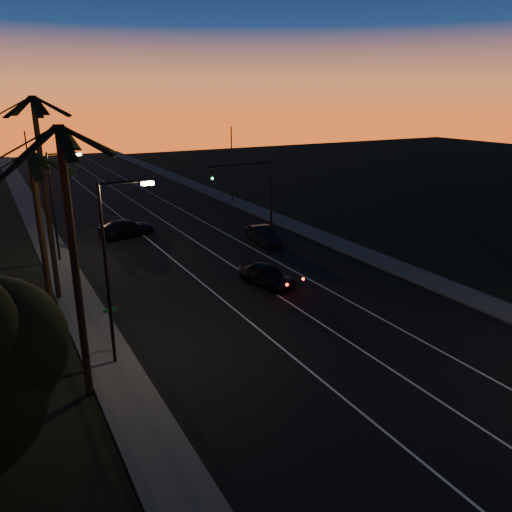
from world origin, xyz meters
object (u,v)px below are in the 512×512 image
lead_car (267,275)px  right_car (263,235)px  cross_car (127,228)px  signal_mast (250,180)px

lead_car → right_car: 10.12m
lead_car → cross_car: 17.91m
signal_mast → lead_car: 16.20m
lead_car → cross_car: cross_car is taller
lead_car → cross_car: bearing=106.8°
lead_car → right_car: right_car is taller
signal_mast → cross_car: size_ratio=1.24×
signal_mast → lead_car: signal_mast is taller
signal_mast → right_car: signal_mast is taller
signal_mast → lead_car: bearing=-113.9°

